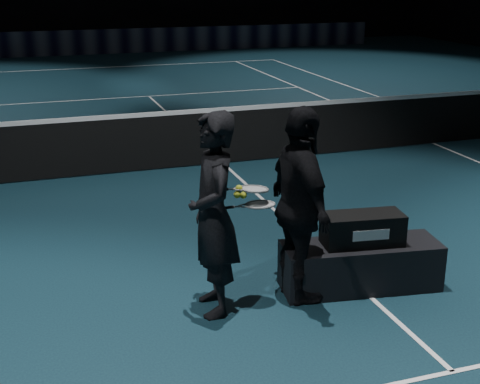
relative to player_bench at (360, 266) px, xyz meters
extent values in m
plane|color=black|center=(0.00, 4.79, -0.24)|extent=(36.00, 36.00, 0.00)
cube|color=black|center=(0.00, 4.79, 0.21)|extent=(12.80, 0.02, 0.86)
cube|color=white|center=(0.00, 4.79, 0.67)|extent=(12.80, 0.03, 0.07)
cube|color=black|center=(0.00, 20.29, 0.21)|extent=(22.00, 0.15, 0.90)
cube|color=black|center=(0.00, 0.00, 0.00)|extent=(1.67, 0.75, 0.48)
cube|color=black|center=(0.00, 0.00, 0.40)|extent=(0.84, 0.45, 0.32)
cube|color=white|center=(0.00, -0.17, 0.40)|extent=(0.37, 0.06, 0.11)
imported|color=black|center=(-1.54, 0.02, 0.73)|extent=(0.51, 0.74, 1.93)
imported|color=black|center=(-0.69, -0.02, 0.73)|extent=(0.49, 1.14, 1.93)
camera|label=1|loc=(-3.12, -5.50, 2.90)|focal=50.00mm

